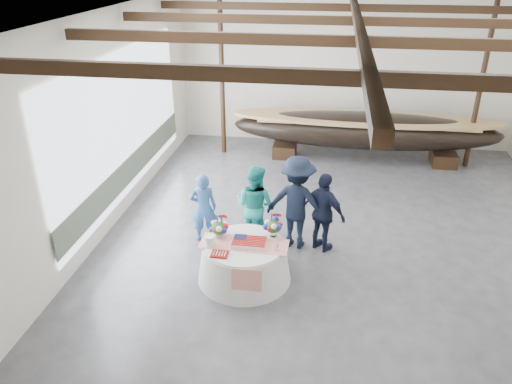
# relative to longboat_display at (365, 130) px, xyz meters

# --- Properties ---
(floor) EXTENTS (10.00, 12.00, 0.01)m
(floor) POSITION_rel_longboat_display_xyz_m (-0.62, -4.64, -0.91)
(floor) COLOR #3D3D42
(floor) RESTS_ON ground
(wall_back) EXTENTS (10.00, 0.02, 4.50)m
(wall_back) POSITION_rel_longboat_display_xyz_m (-0.62, 1.36, 1.34)
(wall_back) COLOR silver
(wall_back) RESTS_ON ground
(wall_front) EXTENTS (10.00, 0.02, 4.50)m
(wall_front) POSITION_rel_longboat_display_xyz_m (-0.62, -10.64, 1.34)
(wall_front) COLOR silver
(wall_front) RESTS_ON ground
(wall_left) EXTENTS (0.02, 12.00, 4.50)m
(wall_left) POSITION_rel_longboat_display_xyz_m (-5.62, -4.64, 1.34)
(wall_left) COLOR silver
(wall_left) RESTS_ON ground
(ceiling) EXTENTS (10.00, 12.00, 0.01)m
(ceiling) POSITION_rel_longboat_display_xyz_m (-0.62, -4.64, 3.59)
(ceiling) COLOR white
(ceiling) RESTS_ON wall_back
(pavilion_structure) EXTENTS (9.80, 11.76, 4.50)m
(pavilion_structure) POSITION_rel_longboat_display_xyz_m (-0.62, -3.84, 3.10)
(pavilion_structure) COLOR black
(pavilion_structure) RESTS_ON ground
(open_bay) EXTENTS (0.03, 7.00, 3.20)m
(open_bay) POSITION_rel_longboat_display_xyz_m (-5.57, -3.64, 0.92)
(open_bay) COLOR silver
(open_bay) RESTS_ON ground
(longboat_display) EXTENTS (7.57, 1.51, 1.42)m
(longboat_display) POSITION_rel_longboat_display_xyz_m (0.00, 0.00, 0.00)
(longboat_display) COLOR black
(longboat_display) RESTS_ON ground
(banquet_table) EXTENTS (1.73, 1.73, 0.75)m
(banquet_table) POSITION_rel_longboat_display_xyz_m (-2.38, -6.26, -0.53)
(banquet_table) COLOR silver
(banquet_table) RESTS_ON ground
(tabletop_items) EXTENTS (1.61, 1.05, 0.40)m
(tabletop_items) POSITION_rel_longboat_display_xyz_m (-2.44, -6.09, -0.01)
(tabletop_items) COLOR red
(tabletop_items) RESTS_ON banquet_table
(guest_woman_blue) EXTENTS (0.62, 0.49, 1.51)m
(guest_woman_blue) POSITION_rel_longboat_display_xyz_m (-3.45, -5.03, -0.15)
(guest_woman_blue) COLOR #2B528B
(guest_woman_blue) RESTS_ON ground
(guest_woman_teal) EXTENTS (1.01, 0.90, 1.73)m
(guest_woman_teal) POSITION_rel_longboat_display_xyz_m (-2.39, -4.95, -0.04)
(guest_woman_teal) COLOR teal
(guest_woman_teal) RESTS_ON ground
(guest_man_left) EXTENTS (1.37, 0.93, 1.97)m
(guest_man_left) POSITION_rel_longboat_display_xyz_m (-1.54, -4.94, 0.08)
(guest_man_left) COLOR black
(guest_man_left) RESTS_ON ground
(guest_man_right) EXTENTS (1.04, 0.89, 1.68)m
(guest_man_right) POSITION_rel_longboat_display_xyz_m (-0.99, -5.03, -0.07)
(guest_man_right) COLOR black
(guest_man_right) RESTS_ON ground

